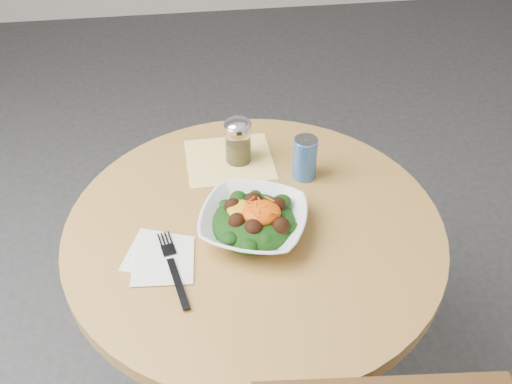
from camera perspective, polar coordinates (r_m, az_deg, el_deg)
table at (r=1.50m, az=-0.16°, el=-8.67°), size 0.90×0.90×0.75m
cloth_napkin at (r=1.54m, az=-2.68°, el=3.25°), size 0.24×0.22×0.00m
paper_napkins at (r=1.29m, az=-9.52°, el=-6.50°), size 0.17×0.19×0.00m
salad_bowl at (r=1.31m, az=-0.23°, el=-2.92°), size 0.31×0.31×0.09m
fork at (r=1.27m, az=-8.29°, el=-7.36°), size 0.07×0.23×0.00m
spice_shaker at (r=1.51m, az=-1.82°, el=5.12°), size 0.07×0.07×0.13m
beverage_can at (r=1.46m, az=4.90°, el=3.42°), size 0.06×0.06×0.12m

